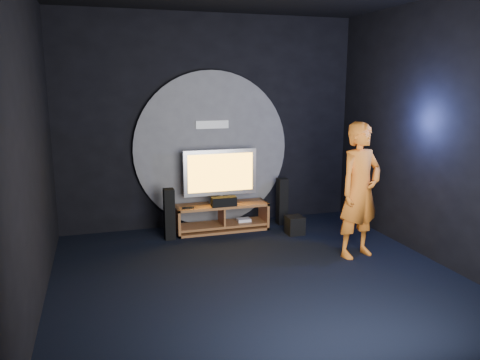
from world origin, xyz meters
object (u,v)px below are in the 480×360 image
object	(u,v)px
media_console	(222,219)
player	(360,191)
tower_speaker_right	(282,201)
tv	(220,174)
subwoofer	(295,225)
tower_speaker_left	(169,214)

from	to	relation	value
media_console	player	size ratio (longest dim) A/B	0.80
player	tower_speaker_right	bearing A→B (deg)	90.61
tv	subwoofer	bearing A→B (deg)	-29.01
tower_speaker_right	media_console	bearing A→B (deg)	-177.42
tower_speaker_right	subwoofer	bearing A→B (deg)	-90.85
subwoofer	player	distance (m)	1.46
tv	tower_speaker_left	xyz separation A→B (m)	(-0.89, -0.25, -0.54)
tower_speaker_left	player	bearing A→B (deg)	-31.53
tower_speaker_right	subwoofer	distance (m)	0.63
tower_speaker_left	tower_speaker_right	bearing A→B (deg)	6.63
subwoofer	tower_speaker_left	bearing A→B (deg)	169.91
tower_speaker_left	subwoofer	world-z (taller)	tower_speaker_left
tv	tower_speaker_right	distance (m)	1.21
media_console	player	xyz separation A→B (m)	(1.53, -1.66, 0.75)
tower_speaker_right	subwoofer	world-z (taller)	tower_speaker_right
media_console	tower_speaker_right	xyz separation A→B (m)	(1.08, 0.05, 0.21)
media_console	tower_speaker_left	world-z (taller)	tower_speaker_left
tv	tower_speaker_left	bearing A→B (deg)	-164.38
tower_speaker_right	player	xyz separation A→B (m)	(0.45, -1.71, 0.54)
subwoofer	tower_speaker_right	bearing A→B (deg)	89.15
subwoofer	tv	bearing A→B (deg)	150.99
tower_speaker_left	subwoofer	xyz separation A→B (m)	(1.96, -0.35, -0.25)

